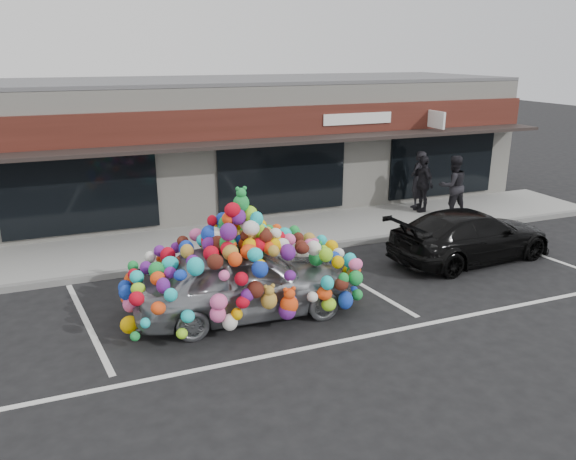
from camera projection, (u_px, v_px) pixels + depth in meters
name	position (u px, v px, depth m)	size (l,w,h in m)	color
ground	(244.00, 303.00, 12.12)	(90.00, 90.00, 0.00)	black
shop_building	(168.00, 145.00, 18.95)	(24.00, 7.20, 4.31)	beige
sidewalk	(201.00, 243.00, 15.65)	(26.00, 3.00, 0.15)	gray
kerb	(215.00, 261.00, 14.32)	(26.00, 0.18, 0.16)	slate
parking_stripe_left	(87.00, 323.00, 11.18)	(0.12, 4.40, 0.01)	silver
parking_stripe_mid	(354.00, 281.00, 13.27)	(0.12, 4.40, 0.01)	silver
parking_stripe_right	(532.00, 252.00, 15.16)	(0.12, 4.40, 0.01)	silver
lane_line	(379.00, 334.00, 10.78)	(14.00, 0.12, 0.01)	silver
toy_car	(243.00, 272.00, 11.32)	(3.20, 4.79, 2.75)	#909499
black_sedan	(471.00, 235.00, 14.45)	(4.54, 1.85, 1.32)	black
pedestrian_a	(418.00, 179.00, 18.75)	(0.69, 0.46, 1.90)	black
pedestrian_b	(453.00, 186.00, 17.78)	(0.94, 0.73, 1.94)	black
pedestrian_c	(423.00, 183.00, 18.31)	(0.45, 1.08, 1.85)	black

